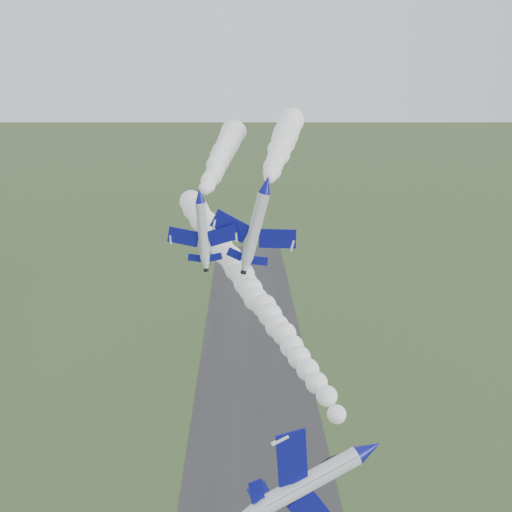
{
  "coord_description": "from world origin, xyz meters",
  "views": [
    {
      "loc": [
        -2.26,
        -52.04,
        59.01
      ],
      "look_at": [
        -0.62,
        16.16,
        38.78
      ],
      "focal_mm": 40.0,
      "sensor_mm": 36.0,
      "label": 1
    }
  ],
  "objects": [
    {
      "name": "jet_pair_left",
      "position": [
        -7.87,
        21.61,
        45.47
      ],
      "size": [
        9.57,
        11.43,
        2.84
      ],
      "rotation": [
        0.0,
        -0.06,
        -0.09
      ],
      "color": "silver"
    },
    {
      "name": "smoke_trail_jet_lead",
      "position": [
        -3.38,
        30.01,
        33.07
      ],
      "size": [
        28.64,
        76.19,
        4.84
      ],
      "primitive_type": null,
      "rotation": [
        0.0,
        0.0,
        0.31
      ],
      "color": "white"
    },
    {
      "name": "jet_pair_right",
      "position": [
        0.84,
        21.17,
        46.96
      ],
      "size": [
        11.33,
        13.88,
        4.16
      ],
      "rotation": [
        0.0,
        0.25,
        -0.11
      ],
      "color": "silver"
    },
    {
      "name": "smoke_trail_jet_pair_right",
      "position": [
        5.44,
        56.79,
        49.28
      ],
      "size": [
        12.54,
        65.48,
        5.73
      ],
      "primitive_type": null,
      "rotation": [
        0.0,
        0.0,
        -0.11
      ],
      "color": "white"
    },
    {
      "name": "smoke_trail_jet_pair_left",
      "position": [
        -5.79,
        57.62,
        47.2
      ],
      "size": [
        11.36,
        67.44,
        5.27
      ],
      "primitive_type": null,
      "rotation": [
        0.0,
        0.0,
        -0.09
      ],
      "color": "white"
    },
    {
      "name": "jet_lead",
      "position": [
        8.26,
        -11.19,
        29.89
      ],
      "size": [
        5.86,
        13.19,
        10.56
      ],
      "rotation": [
        0.0,
        1.25,
        0.31
      ],
      "color": "silver"
    },
    {
      "name": "runway",
      "position": [
        0.0,
        30.0,
        0.02
      ],
      "size": [
        24.0,
        260.0,
        0.04
      ],
      "primitive_type": "cube",
      "color": "#2F2F31",
      "rests_on": "ground"
    }
  ]
}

